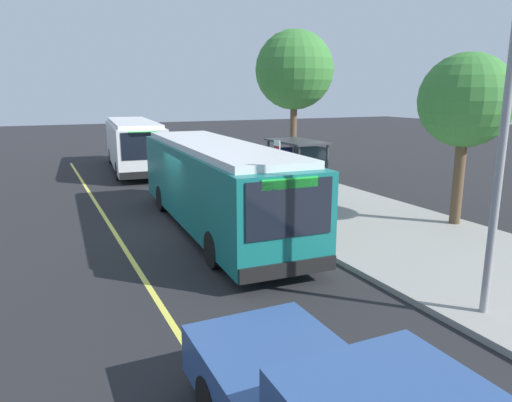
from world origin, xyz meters
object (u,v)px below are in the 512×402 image
Objects in this scene: route_sign_post at (277,168)px; transit_bus_second at (133,143)px; pedestrian_commuter at (293,191)px; waiting_bench at (300,188)px; transit_bus_main at (216,183)px.

transit_bus_second is at bearing -170.81° from route_sign_post.
route_sign_post is at bearing 9.19° from transit_bus_second.
route_sign_post reaches higher than pedestrian_commuter.
route_sign_post is 1.66× the size of pedestrian_commuter.
waiting_bench is at bearing 144.54° from pedestrian_commuter.
pedestrian_commuter is at bearing -35.46° from waiting_bench.
pedestrian_commuter is (0.16, 2.90, -0.50)m from transit_bus_main.
route_sign_post is (14.05, 2.27, 0.34)m from transit_bus_second.
pedestrian_commuter reaches higher than waiting_bench.
transit_bus_second is 6.67× the size of waiting_bench.
pedestrian_commuter is at bearing 11.19° from transit_bus_second.
transit_bus_main is at bearing -88.51° from route_sign_post.
transit_bus_main is 1.05× the size of transit_bus_second.
transit_bus_second is 6.31× the size of pedestrian_commuter.
transit_bus_main is 4.01× the size of route_sign_post.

